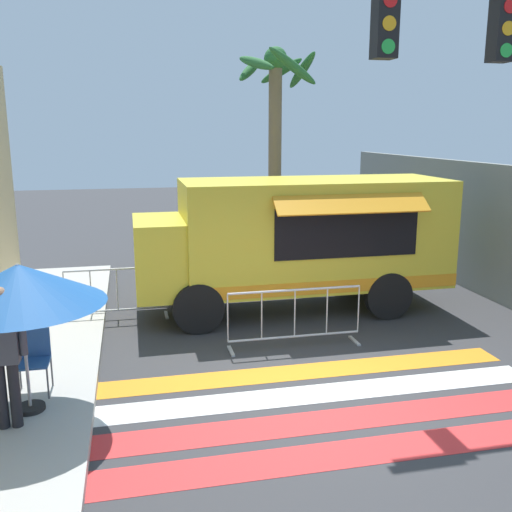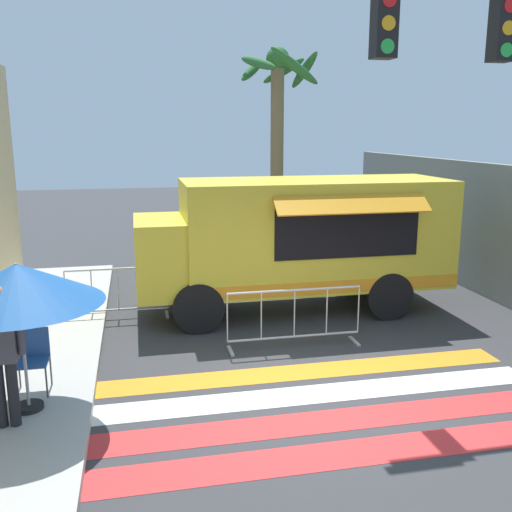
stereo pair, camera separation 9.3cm
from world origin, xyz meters
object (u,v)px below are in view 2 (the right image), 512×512
object	(u,v)px
traffic_signal_pole	(500,85)
folding_chair	(32,354)
vendor_person	(2,348)
barricade_front	(294,318)
food_truck	(292,238)
patio_umbrella	(18,284)
barricade_side	(118,294)
palm_tree	(278,117)

from	to	relation	value
traffic_signal_pole	folding_chair	world-z (taller)	traffic_signal_pole
vendor_person	barricade_front	distance (m)	4.69
food_truck	patio_umbrella	world-z (taller)	food_truck
food_truck	barricade_front	size ratio (longest dim) A/B	2.67
vendor_person	barricade_side	xyz separation A→B (m)	(1.19, 4.25, -0.63)
barricade_front	traffic_signal_pole	bearing A→B (deg)	-18.75
traffic_signal_pole	vendor_person	size ratio (longest dim) A/B	3.40
patio_umbrella	vendor_person	xyz separation A→B (m)	(-0.16, -0.39, -0.65)
barricade_side	vendor_person	bearing A→B (deg)	-105.68
vendor_person	food_truck	bearing A→B (deg)	50.64
barricade_side	barricade_front	bearing A→B (deg)	-36.13
traffic_signal_pole	barricade_side	size ratio (longest dim) A/B	2.99
traffic_signal_pole	folding_chair	size ratio (longest dim) A/B	6.97
vendor_person	barricade_front	bearing A→B (deg)	36.24
folding_chair	traffic_signal_pole	bearing A→B (deg)	3.81
food_truck	traffic_signal_pole	world-z (taller)	traffic_signal_pole
traffic_signal_pole	vendor_person	bearing A→B (deg)	-170.85
patio_umbrella	palm_tree	xyz separation A→B (m)	(5.20, 7.80, 2.15)
folding_chair	palm_tree	bearing A→B (deg)	56.59
traffic_signal_pole	barricade_front	xyz separation A→B (m)	(-2.85, 0.97, -3.77)
traffic_signal_pole	food_truck	bearing A→B (deg)	128.93
food_truck	traffic_signal_pole	size ratio (longest dim) A/B	1.05
patio_umbrella	traffic_signal_pole	bearing A→B (deg)	6.17
food_truck	folding_chair	size ratio (longest dim) A/B	7.28
patio_umbrella	barricade_side	bearing A→B (deg)	75.04
folding_chair	vendor_person	xyz separation A→B (m)	(-0.14, -0.97, 0.49)
food_truck	patio_umbrella	xyz separation A→B (m)	(-4.47, -3.66, 0.27)
traffic_signal_pole	patio_umbrella	xyz separation A→B (m)	(-6.83, -0.74, -2.49)
barricade_front	palm_tree	bearing A→B (deg)	78.72
folding_chair	barricade_side	distance (m)	3.45
food_truck	barricade_side	size ratio (longest dim) A/B	3.12
patio_umbrella	palm_tree	bearing A→B (deg)	56.29
patio_umbrella	barricade_front	world-z (taller)	patio_umbrella
traffic_signal_pole	palm_tree	bearing A→B (deg)	103.01
folding_chair	barricade_side	size ratio (longest dim) A/B	0.43
food_truck	barricade_side	bearing A→B (deg)	176.70
barricade_front	palm_tree	world-z (taller)	palm_tree
vendor_person	barricade_front	size ratio (longest dim) A/B	0.75
traffic_signal_pole	barricade_side	distance (m)	7.60
folding_chair	palm_tree	xyz separation A→B (m)	(5.22, 7.22, 3.29)
food_truck	folding_chair	world-z (taller)	food_truck
patio_umbrella	folding_chair	size ratio (longest dim) A/B	2.43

